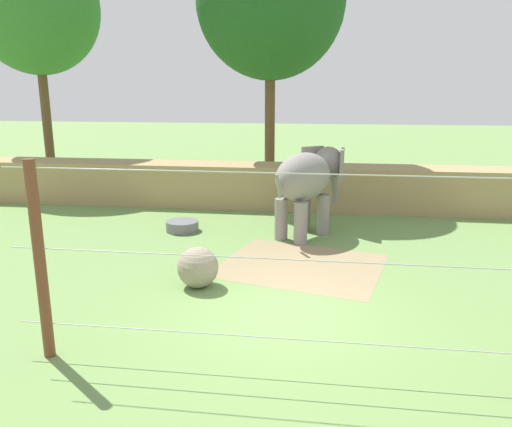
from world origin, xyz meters
name	(u,v)px	position (x,y,z in m)	size (l,w,h in m)	color
ground_plane	(285,316)	(0.00, 0.00, 0.00)	(120.00, 120.00, 0.00)	#6B8E4C
dirt_patch	(302,265)	(0.19, 3.18, 0.00)	(4.24, 3.60, 0.01)	#937F5B
embankment_wall	(306,187)	(0.00, 10.05, 0.86)	(36.00, 1.80, 1.73)	tan
elephant	(308,179)	(0.21, 6.20, 1.85)	(2.66, 3.42, 2.80)	gray
enrichment_ball	(198,267)	(-2.23, 1.32, 0.50)	(1.00, 1.00, 1.00)	gray
cable_fence	(276,273)	(0.00, -2.23, 1.80)	(9.19, 0.20, 3.58)	brown
water_tub	(182,226)	(-3.99, 6.05, 0.18)	(1.10, 1.10, 0.35)	slate
tree_far_left	(36,8)	(-12.88, 13.51, 8.35)	(5.84, 5.84, 11.45)	brown
tree_left_of_centre	(271,0)	(-1.70, 12.18, 8.24)	(6.18, 6.18, 11.51)	brown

